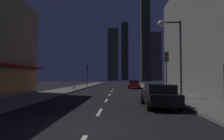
# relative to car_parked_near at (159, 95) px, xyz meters

# --- Properties ---
(ground_plane) EXTENTS (78.00, 136.00, 0.10)m
(ground_plane) POSITION_rel_car_parked_near_xyz_m (-3.60, 26.91, -0.79)
(ground_plane) COLOR black
(sidewalk_right) EXTENTS (4.00, 76.00, 0.15)m
(sidewalk_right) POSITION_rel_car_parked_near_xyz_m (3.40, 26.91, -0.67)
(sidewalk_right) COLOR #605E59
(sidewalk_right) RESTS_ON ground
(sidewalk_left) EXTENTS (4.00, 76.00, 0.15)m
(sidewalk_left) POSITION_rel_car_parked_near_xyz_m (-10.60, 26.91, -0.67)
(sidewalk_left) COLOR #605E59
(sidewalk_left) RESTS_ON ground
(lane_marking_center) EXTENTS (0.16, 28.20, 0.01)m
(lane_marking_center) POSITION_rel_car_parked_near_xyz_m (-3.60, 5.91, -0.73)
(lane_marking_center) COLOR silver
(lane_marking_center) RESTS_ON ground
(skyscraper_distant_tall) EXTENTS (7.80, 7.08, 38.54)m
(skyscraper_distant_tall) POSITION_rel_car_parked_near_xyz_m (-7.21, 124.70, 18.53)
(skyscraper_distant_tall) COLOR #494637
(skyscraper_distant_tall) RESTS_ON ground
(skyscraper_distant_mid) EXTENTS (6.07, 6.06, 50.39)m
(skyscraper_distant_mid) POSITION_rel_car_parked_near_xyz_m (2.14, 149.52, 24.45)
(skyscraper_distant_mid) COLOR #38352A
(skyscraper_distant_mid) RESTS_ON ground
(skyscraper_distant_short) EXTENTS (5.58, 7.04, 56.50)m
(skyscraper_distant_short) POSITION_rel_car_parked_near_xyz_m (14.13, 107.02, 27.51)
(skyscraper_distant_short) COLOR #373529
(skyscraper_distant_short) RESTS_ON ground
(skyscraper_distant_slender) EXTENTS (8.85, 7.35, 37.81)m
(skyscraper_distant_slender) POSITION_rel_car_parked_near_xyz_m (25.83, 135.76, 18.17)
(skyscraper_distant_slender) COLOR #514D3D
(skyscraper_distant_slender) RESTS_ON ground
(car_parked_near) EXTENTS (1.98, 4.24, 1.45)m
(car_parked_near) POSITION_rel_car_parked_near_xyz_m (0.00, 0.00, 0.00)
(car_parked_near) COLOR black
(car_parked_near) RESTS_ON ground
(car_parked_far) EXTENTS (1.98, 4.24, 1.45)m
(car_parked_far) POSITION_rel_car_parked_near_xyz_m (0.00, 21.08, 0.00)
(car_parked_far) COLOR #B21919
(car_parked_far) RESTS_ON ground
(fire_hydrant_far_left) EXTENTS (0.42, 0.30, 0.65)m
(fire_hydrant_far_left) POSITION_rel_car_parked_near_xyz_m (-9.50, 16.19, -0.29)
(fire_hydrant_far_left) COLOR #B2B2B2
(fire_hydrant_far_left) RESTS_ON sidewalk_left
(traffic_light_near_right) EXTENTS (0.32, 0.48, 4.20)m
(traffic_light_near_right) POSITION_rel_car_parked_near_xyz_m (1.90, 5.58, 2.45)
(traffic_light_near_right) COLOR #2D2D2D
(traffic_light_near_right) RESTS_ON sidewalk_right
(traffic_light_far_left) EXTENTS (0.32, 0.48, 4.20)m
(traffic_light_far_left) POSITION_rel_car_parked_near_xyz_m (-9.10, 25.85, 2.45)
(traffic_light_far_left) COLOR #2D2D2D
(traffic_light_far_left) RESTS_ON sidewalk_left
(street_lamp_right) EXTENTS (1.96, 0.56, 6.58)m
(street_lamp_right) POSITION_rel_car_parked_near_xyz_m (1.78, 3.67, 4.33)
(street_lamp_right) COLOR #38383D
(street_lamp_right) RESTS_ON sidewalk_right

